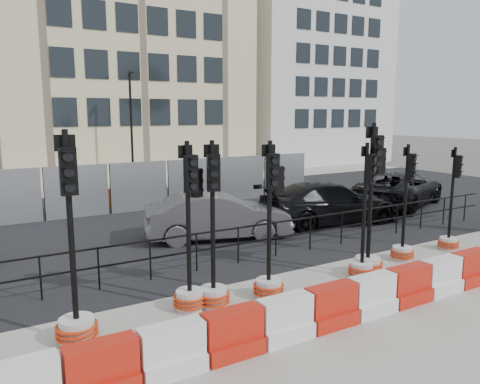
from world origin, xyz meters
TOP-DOWN VIEW (x-y plane):
  - ground at (0.00, 0.00)m, footprint 120.00×120.00m
  - sidewalk_near at (0.00, -3.00)m, footprint 40.00×6.00m
  - road at (0.00, 7.00)m, footprint 40.00×14.00m
  - sidewalk_far at (0.00, 16.00)m, footprint 40.00×4.00m
  - building_cream at (2.00, 21.99)m, footprint 15.00×10.06m
  - building_white at (17.00, 21.99)m, footprint 12.00×9.06m
  - kerb_railing at (0.00, 1.20)m, footprint 18.00×0.04m
  - heras_fencing at (-0.01, 9.80)m, footprint 14.33×1.72m
  - lamp_post_far at (0.50, 14.98)m, footprint 0.12×0.56m
  - barrier_row at (0.00, -2.80)m, footprint 16.75×0.50m
  - traffic_signal_a at (-5.74, -1.03)m, footprint 0.72×0.72m
  - traffic_signal_b at (-3.49, -0.79)m, footprint 0.67×0.67m
  - traffic_signal_c at (-3.03, -0.90)m, footprint 0.67×0.67m
  - traffic_signal_d at (-1.77, -1.08)m, footprint 0.66×0.66m
  - traffic_signal_e at (0.81, -1.23)m, footprint 0.64×0.64m
  - traffic_signal_f at (1.12, -1.14)m, footprint 0.73×0.73m
  - traffic_signal_g at (2.77, -0.78)m, footprint 0.61×0.61m
  - traffic_signal_h at (4.71, -0.79)m, footprint 0.59×0.59m
  - car_b at (-0.48, 3.67)m, footprint 4.09×5.40m
  - car_c at (3.92, 3.49)m, footprint 3.65×5.80m
  - car_d at (8.65, 4.43)m, footprint 6.19×7.08m

SIDE VIEW (x-z plane):
  - ground at x=0.00m, z-range 0.00..0.00m
  - sidewalk_near at x=0.00m, z-range 0.00..0.02m
  - sidewalk_far at x=0.00m, z-range 0.00..0.02m
  - road at x=0.00m, z-range 0.00..0.03m
  - barrier_row at x=0.00m, z-range -0.03..0.77m
  - traffic_signal_h at x=4.71m, z-range -0.87..2.11m
  - traffic_signal_g at x=2.77m, z-range -0.92..2.21m
  - traffic_signal_e at x=0.81m, z-range -0.95..2.29m
  - heras_fencing at x=-0.01m, z-range -0.32..1.68m
  - kerb_railing at x=0.00m, z-range 0.19..1.19m
  - traffic_signal_c at x=-3.03m, z-range -1.00..2.40m
  - car_d at x=8.65m, z-range 0.00..1.49m
  - car_b at x=-0.48m, z-range 0.00..1.49m
  - car_c at x=3.92m, z-range 0.00..1.50m
  - traffic_signal_a at x=-5.74m, z-range -1.08..2.59m
  - traffic_signal_d at x=-1.77m, z-range -0.88..2.49m
  - traffic_signal_b at x=-3.49m, z-range -0.89..2.51m
  - traffic_signal_f at x=1.12m, z-range -0.97..2.73m
  - lamp_post_far at x=0.50m, z-range 0.22..6.22m
  - building_white at x=17.00m, z-range 0.00..16.00m
  - building_cream at x=2.00m, z-range 0.00..18.00m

